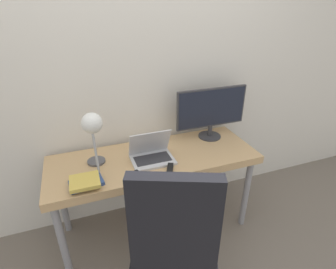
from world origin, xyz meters
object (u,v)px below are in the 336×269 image
Objects in this scene: monitor at (211,110)px; desk_lamp at (93,129)px; laptop at (152,154)px; book_stack at (85,182)px; office_chair at (174,237)px.

desk_lamp reaches higher than monitor.
laptop is 1.39× the size of book_stack.
monitor is (0.57, 0.18, 0.20)m from laptop.
office_chair is (0.32, -0.58, -0.45)m from desk_lamp.
book_stack is (-0.48, -0.15, -0.02)m from laptop.
monitor is 1.12m from book_stack.
laptop is at bearing 7.02° from desk_lamp.
desk_lamp is at bearing -166.54° from monitor.
office_chair reaches higher than book_stack.
monitor is 0.56× the size of office_chair.
office_chair is at bearing -96.16° from laptop.
office_chair reaches higher than laptop.
desk_lamp is 0.41× the size of office_chair.
office_chair is at bearing -49.48° from book_stack.
desk_lamp is 0.80m from office_chair.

